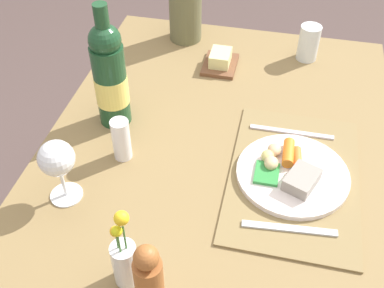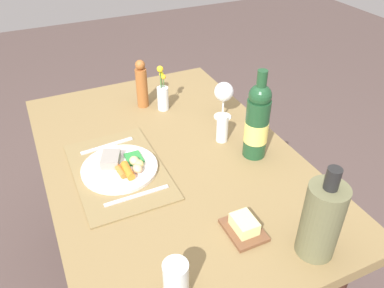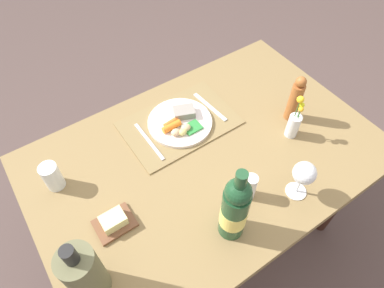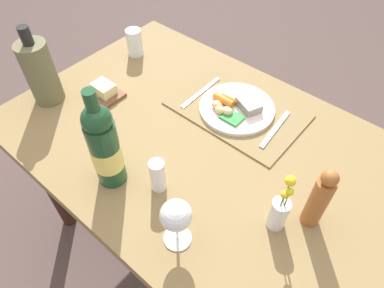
{
  "view_description": "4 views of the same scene",
  "coord_description": "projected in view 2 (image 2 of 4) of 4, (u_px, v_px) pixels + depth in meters",
  "views": [
    {
      "loc": [
        -0.78,
        -0.12,
        1.55
      ],
      "look_at": [
        -0.01,
        0.05,
        0.79
      ],
      "focal_mm": 43.86,
      "sensor_mm": 36.0,
      "label": 1
    },
    {
      "loc": [
        1.06,
        -0.4,
        1.59
      ],
      "look_at": [
        0.03,
        0.07,
        0.79
      ],
      "focal_mm": 36.37,
      "sensor_mm": 36.0,
      "label": 2
    },
    {
      "loc": [
        0.48,
        0.6,
        1.78
      ],
      "look_at": [
        0.06,
        -0.01,
        0.83
      ],
      "focal_mm": 31.66,
      "sensor_mm": 36.0,
      "label": 3
    },
    {
      "loc": [
        -0.46,
        0.6,
        1.57
      ],
      "look_at": [
        -0.04,
        0.1,
        0.82
      ],
      "focal_mm": 32.35,
      "sensor_mm": 36.0,
      "label": 4
    }
  ],
  "objects": [
    {
      "name": "salt_shaker",
      "position": [
        222.0,
        128.0,
        1.48
      ],
      "size": [
        0.04,
        0.04,
        0.11
      ],
      "primitive_type": "cylinder",
      "color": "white",
      "rests_on": "dining_table"
    },
    {
      "name": "cooler_bottle",
      "position": [
        322.0,
        220.0,
        1.01
      ],
      "size": [
        0.1,
        0.1,
        0.29
      ],
      "color": "#626140",
      "rests_on": "dining_table"
    },
    {
      "name": "placemat",
      "position": [
        119.0,
        171.0,
        1.36
      ],
      "size": [
        0.46,
        0.3,
        0.01
      ],
      "primitive_type": "cube",
      "color": "olive",
      "rests_on": "dining_table"
    },
    {
      "name": "ground_plane",
      "position": [
        175.0,
        278.0,
        1.85
      ],
      "size": [
        8.0,
        8.0,
        0.0
      ],
      "primitive_type": "plane",
      "color": "#4F3F3B"
    },
    {
      "name": "wine_bottle",
      "position": [
        257.0,
        122.0,
        1.36
      ],
      "size": [
        0.09,
        0.09,
        0.34
      ],
      "color": "#1C4526",
      "rests_on": "dining_table"
    },
    {
      "name": "fork",
      "position": [
        107.0,
        146.0,
        1.47
      ],
      "size": [
        0.03,
        0.2,
        0.0
      ],
      "primitive_type": "cube",
      "rotation": [
        0.0,
        0.0,
        0.09
      ],
      "color": "silver",
      "rests_on": "placemat"
    },
    {
      "name": "dining_table",
      "position": [
        171.0,
        176.0,
        1.48
      ],
      "size": [
        1.33,
        0.88,
        0.72
      ],
      "color": "olive",
      "rests_on": "ground_plane"
    },
    {
      "name": "butter_dish",
      "position": [
        244.0,
        227.0,
        1.12
      ],
      "size": [
        0.13,
        0.1,
        0.05
      ],
      "color": "brown",
      "rests_on": "dining_table"
    },
    {
      "name": "knife",
      "position": [
        137.0,
        196.0,
        1.25
      ],
      "size": [
        0.02,
        0.22,
        0.0
      ],
      "primitive_type": "cube",
      "rotation": [
        0.0,
        0.0,
        0.01
      ],
      "color": "silver",
      "rests_on": "placemat"
    },
    {
      "name": "dinner_plate",
      "position": [
        120.0,
        167.0,
        1.35
      ],
      "size": [
        0.27,
        0.27,
        0.04
      ],
      "color": "silver",
      "rests_on": "placemat"
    },
    {
      "name": "wine_glass",
      "position": [
        224.0,
        93.0,
        1.59
      ],
      "size": [
        0.08,
        0.08,
        0.16
      ],
      "color": "white",
      "rests_on": "dining_table"
    },
    {
      "name": "water_tumbler",
      "position": [
        176.0,
        281.0,
        0.94
      ],
      "size": [
        0.06,
        0.06,
        0.11
      ],
      "color": "silver",
      "rests_on": "dining_table"
    },
    {
      "name": "flower_vase",
      "position": [
        163.0,
        95.0,
        1.67
      ],
      "size": [
        0.05,
        0.05,
        0.2
      ],
      "color": "silver",
      "rests_on": "dining_table"
    },
    {
      "name": "pepper_mill",
      "position": [
        142.0,
        85.0,
        1.68
      ],
      "size": [
        0.05,
        0.05,
        0.22
      ],
      "color": "#9D5929",
      "rests_on": "dining_table"
    }
  ]
}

